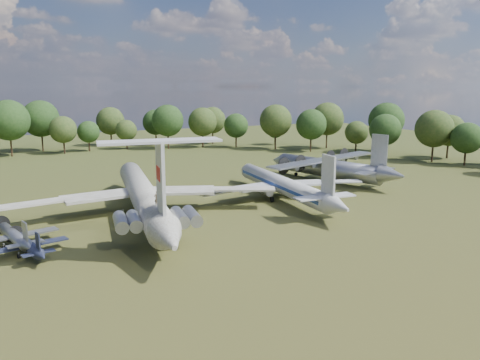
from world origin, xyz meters
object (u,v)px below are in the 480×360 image
tu104_jet (282,188)px  small_prop_west (29,248)px  small_prop_northwest (15,239)px  an12_transport (328,170)px  il62_airliner (143,200)px  person_on_il62 (157,199)px

tu104_jet → small_prop_west: (-42.89, -10.56, -1.20)m
small_prop_west → small_prop_northwest: small_prop_northwest is taller
an12_transport → il62_airliner: bearing=176.6°
an12_transport → small_prop_northwest: size_ratio=2.43×
tu104_jet → small_prop_west: bearing=-161.6°
person_on_il62 → il62_airliner: bearing=-91.6°
tu104_jet → small_prop_northwest: tu104_jet is taller
person_on_il62 → small_prop_west: bearing=-11.4°
il62_airliner → tu104_jet: 25.68m
tu104_jet → small_prop_west: tu104_jet is taller
il62_airliner → tu104_jet: size_ratio=1.33×
small_prop_northwest → an12_transport: bearing=0.8°
il62_airliner → person_on_il62: 16.20m
il62_airliner → an12_transport: size_ratio=1.56×
small_prop_west → person_on_il62: (14.89, -4.92, 5.64)m
tu104_jet → an12_transport: size_ratio=1.17×
an12_transport → person_on_il62: bearing=-167.2°
tu104_jet → person_on_il62: 32.30m
an12_transport → small_prop_northwest: (-62.17, -16.54, -1.31)m
small_prop_west → person_on_il62: size_ratio=6.70×
il62_airliner → small_prop_west: size_ratio=4.36×
small_prop_northwest → il62_airliner: bearing=5.4°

